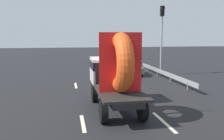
{
  "coord_description": "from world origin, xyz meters",
  "views": [
    {
      "loc": [
        -2.63,
        -12.26,
        3.72
      ],
      "look_at": [
        -0.32,
        0.52,
        1.87
      ],
      "focal_mm": 40.31,
      "sensor_mm": 36.0,
      "label": 1
    }
  ],
  "objects": [
    {
      "name": "lane_dash_left_far",
      "position": [
        -2.03,
        5.97,
        0.0
      ],
      "size": [
        0.16,
        2.01,
        0.01
      ],
      "primitive_type": "cube",
      "rotation": [
        0.0,
        0.0,
        1.57
      ],
      "color": "beige",
      "rests_on": "ground_plane"
    },
    {
      "name": "guardrail",
      "position": [
        5.29,
        7.33,
        0.52
      ],
      "size": [
        0.1,
        11.43,
        0.71
      ],
      "color": "gray",
      "rests_on": "ground_plane"
    },
    {
      "name": "traffic_light",
      "position": [
        5.87,
        9.49,
        4.03
      ],
      "size": [
        0.42,
        0.36,
        6.23
      ],
      "color": "gray",
      "rests_on": "ground_plane"
    },
    {
      "name": "lane_dash_left_near",
      "position": [
        -2.03,
        -2.03,
        0.0
      ],
      "size": [
        0.16,
        2.13,
        0.01
      ],
      "primitive_type": "cube",
      "rotation": [
        0.0,
        0.0,
        1.57
      ],
      "color": "beige",
      "rests_on": "ground_plane"
    },
    {
      "name": "distant_sedan",
      "position": [
        3.1,
        10.28,
        0.69
      ],
      "size": [
        1.69,
        3.94,
        1.28
      ],
      "color": "black",
      "rests_on": "ground_plane"
    },
    {
      "name": "lane_dash_right_near",
      "position": [
        1.39,
        -2.48,
        0.0
      ],
      "size": [
        0.16,
        2.61,
        0.01
      ],
      "primitive_type": "cube",
      "rotation": [
        0.0,
        0.0,
        1.57
      ],
      "color": "beige",
      "rests_on": "ground_plane"
    },
    {
      "name": "flatbed_truck",
      "position": [
        -0.32,
        -0.11,
        1.83
      ],
      "size": [
        2.02,
        5.52,
        3.81
      ],
      "color": "black",
      "rests_on": "ground_plane"
    },
    {
      "name": "lane_dash_right_far",
      "position": [
        1.39,
        5.02,
        0.0
      ],
      "size": [
        0.16,
        2.43,
        0.01
      ],
      "primitive_type": "cube",
      "rotation": [
        0.0,
        0.0,
        1.57
      ],
      "color": "beige",
      "rests_on": "ground_plane"
    },
    {
      "name": "ground_plane",
      "position": [
        0.0,
        0.0,
        0.0
      ],
      "size": [
        120.0,
        120.0,
        0.0
      ],
      "primitive_type": "plane",
      "color": "black"
    }
  ]
}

